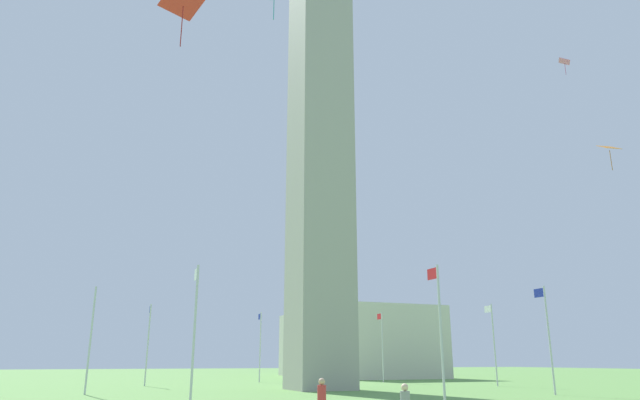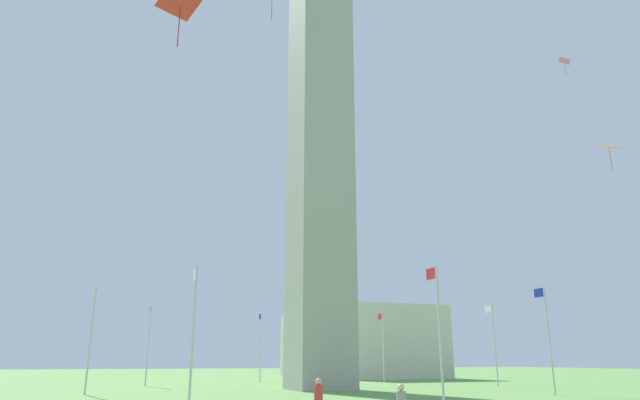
% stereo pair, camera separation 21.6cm
% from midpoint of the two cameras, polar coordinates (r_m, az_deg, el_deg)
% --- Properties ---
extents(ground_plane, '(260.00, 260.00, 0.00)m').
position_cam_midpoint_polar(ground_plane, '(48.91, -0.13, -18.63)').
color(ground_plane, '#609347').
extents(obelisk_monument, '(4.88, 4.88, 44.35)m').
position_cam_midpoint_polar(obelisk_monument, '(52.73, -0.12, 6.21)').
color(obelisk_monument, '#A8A399').
rests_on(obelisk_monument, ground).
extents(flagpole_n, '(1.12, 0.14, 7.63)m').
position_cam_midpoint_polar(flagpole_n, '(65.97, -6.17, -14.19)').
color(flagpole_n, silver).
rests_on(flagpole_n, ground).
extents(flagpole_ne, '(1.12, 0.14, 7.63)m').
position_cam_midpoint_polar(flagpole_ne, '(58.40, -17.08, -13.39)').
color(flagpole_ne, silver).
rests_on(flagpole_ne, ground).
extents(flagpole_e, '(1.12, 0.14, 7.63)m').
position_cam_midpoint_polar(flagpole_e, '(45.44, -22.25, -12.40)').
color(flagpole_e, silver).
rests_on(flagpole_e, ground).
extents(flagpole_se, '(1.12, 0.14, 7.63)m').
position_cam_midpoint_polar(flagpole_se, '(33.20, -12.74, -12.30)').
color(flagpole_se, silver).
rests_on(flagpole_se, ground).
extents(flagpole_s, '(1.12, 0.14, 7.63)m').
position_cam_midpoint_polar(flagpole_s, '(32.97, 11.84, -12.33)').
color(flagpole_s, silver).
rests_on(flagpole_s, ground).
extents(flagpole_sw, '(1.12, 0.14, 7.63)m').
position_cam_midpoint_polar(flagpole_sw, '(45.03, 21.92, -12.41)').
color(flagpole_sw, silver).
rests_on(flagpole_sw, ground).
extents(flagpole_w, '(1.12, 0.14, 7.63)m').
position_cam_midpoint_polar(flagpole_w, '(58.09, 17.02, -13.39)').
color(flagpole_w, silver).
rests_on(flagpole_w, ground).
extents(flagpole_nw, '(1.12, 0.14, 7.63)m').
position_cam_midpoint_polar(flagpole_nw, '(65.85, 6.20, -14.18)').
color(flagpole_nw, silver).
rests_on(flagpole_nw, ground).
extents(kite_pink_diamond, '(1.15, 1.14, 1.39)m').
position_cam_midpoint_polar(kite_pink_diamond, '(49.86, 23.34, 12.68)').
color(kite_pink_diamond, pink).
extents(kite_red_diamond, '(1.97, 2.04, 2.57)m').
position_cam_midpoint_polar(kite_red_diamond, '(25.58, -13.86, 18.96)').
color(kite_red_diamond, red).
extents(kite_orange_diamond, '(1.24, 1.35, 1.91)m').
position_cam_midpoint_polar(kite_orange_diamond, '(42.82, 27.05, 4.69)').
color(kite_orange_diamond, orange).
extents(distant_building, '(26.97, 15.23, 9.49)m').
position_cam_midpoint_polar(distant_building, '(86.77, 3.56, -14.27)').
color(distant_building, beige).
rests_on(distant_building, ground).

